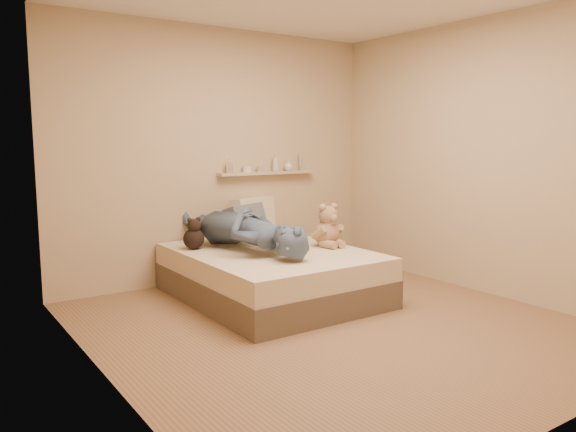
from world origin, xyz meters
TOP-DOWN VIEW (x-y plane):
  - room at (0.00, 0.00)m, footprint 3.80×3.80m
  - bed at (0.00, 0.93)m, footprint 1.50×1.90m
  - game_console at (-0.13, 0.36)m, footprint 0.18×0.09m
  - teddy_bear at (0.55, 0.79)m, footprint 0.34×0.33m
  - dark_plush at (-0.56, 1.37)m, footprint 0.20×0.20m
  - pillow_cream at (0.31, 1.76)m, footprint 0.59×0.37m
  - pillow_grey at (0.15, 1.62)m, footprint 0.55×0.42m
  - person at (-0.19, 1.13)m, footprint 0.77×1.73m
  - wall_shelf at (0.55, 1.84)m, footprint 1.20×0.12m
  - shelf_bottles at (0.55, 1.84)m, footprint 0.98×0.10m

SIDE VIEW (x-z plane):
  - bed at x=0.00m, z-range 0.00..0.45m
  - dark_plush at x=-0.56m, z-range 0.43..0.73m
  - game_console at x=-0.13m, z-range 0.57..0.63m
  - pillow_grey at x=0.15m, z-range 0.44..0.80m
  - teddy_bear at x=0.55m, z-range 0.41..0.83m
  - pillow_cream at x=0.31m, z-range 0.44..0.86m
  - person at x=-0.19m, z-range 0.45..0.85m
  - wall_shelf at x=0.55m, z-range 1.09..1.11m
  - shelf_bottles at x=0.55m, z-range 1.09..1.28m
  - room at x=0.00m, z-range -0.60..3.20m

